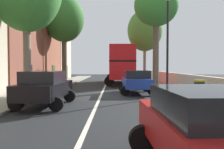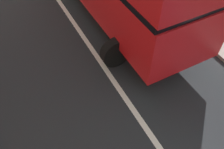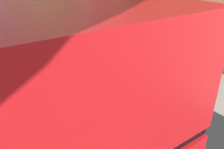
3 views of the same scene
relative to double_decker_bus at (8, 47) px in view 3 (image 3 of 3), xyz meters
name	(u,v)px [view 3 (image 3 of 3)]	position (x,y,z in m)	size (l,w,h in m)	color
ground_plane	(3,34)	(-1.70, -10.56, -2.35)	(84.00, 84.00, 0.00)	black
road_centre_line	(3,34)	(-1.70, -10.56, -2.35)	(0.16, 54.00, 0.01)	silver
sidewalk_left	(68,23)	(-6.60, -10.56, -2.29)	(2.60, 60.00, 0.12)	gray
double_decker_bus	(8,47)	(0.00, 0.00, 0.00)	(3.56, 10.70, 4.06)	red
parked_car_black_left_0	(18,6)	(-4.20, -15.43, -1.37)	(2.48, 4.59, 1.74)	black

